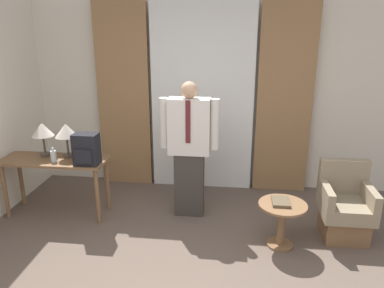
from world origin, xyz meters
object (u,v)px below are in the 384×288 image
at_px(table_lamp_left, 42,131).
at_px(book, 281,202).
at_px(armchair, 344,209).
at_px(side_table, 282,217).
at_px(desk, 55,168).
at_px(backpack, 86,149).
at_px(person, 189,146).
at_px(table_lamp_right, 66,132).
at_px(bottle_near_edge, 53,156).

relative_size(table_lamp_left, book, 1.75).
xyz_separation_m(table_lamp_left, armchair, (3.54, -0.21, -0.72)).
bearing_deg(table_lamp_left, side_table, -10.09).
bearing_deg(desk, backpack, -14.05).
xyz_separation_m(desk, person, (1.62, 0.19, 0.28)).
xyz_separation_m(table_lamp_left, table_lamp_right, (0.30, 0.00, 0.00)).
xyz_separation_m(table_lamp_left, bottle_near_edge, (0.19, -0.17, -0.25)).
bearing_deg(backpack, side_table, -7.71).
height_order(bottle_near_edge, armchair, bottle_near_edge).
relative_size(table_lamp_left, side_table, 0.83).
height_order(desk, side_table, desk).
height_order(table_lamp_left, side_table, table_lamp_left).
xyz_separation_m(desk, bottle_near_edge, (0.04, -0.08, 0.19)).
distance_m(backpack, book, 2.24).
height_order(bottle_near_edge, person, person).
distance_m(desk, book, 2.69).
distance_m(table_lamp_left, person, 1.78).
relative_size(person, armchair, 1.98).
height_order(backpack, person, person).
bearing_deg(person, table_lamp_right, -176.12).
height_order(person, side_table, person).
distance_m(desk, table_lamp_left, 0.47).
distance_m(table_lamp_left, backpack, 0.67).
relative_size(armchair, book, 3.49).
distance_m(armchair, book, 0.80).
relative_size(person, side_table, 3.28).
bearing_deg(armchair, desk, 177.90).
xyz_separation_m(bottle_near_edge, side_table, (2.64, -0.34, -0.46)).
bearing_deg(armchair, backpack, 179.87).
bearing_deg(bottle_near_edge, person, 9.55).
relative_size(desk, table_lamp_left, 3.04).
xyz_separation_m(armchair, book, (-0.73, -0.27, 0.18)).
bearing_deg(desk, table_lamp_right, 30.12).
bearing_deg(backpack, bottle_near_edge, 174.91).
bearing_deg(table_lamp_left, armchair, -3.41).
xyz_separation_m(table_lamp_right, book, (2.51, -0.48, -0.54)).
bearing_deg(backpack, person, 14.77).
xyz_separation_m(desk, side_table, (2.68, -0.42, -0.27)).
distance_m(backpack, person, 1.19).
bearing_deg(person, side_table, -29.73).
distance_m(bottle_near_edge, person, 1.61).
relative_size(desk, backpack, 3.48).
distance_m(armchair, side_table, 0.77).
xyz_separation_m(backpack, side_table, (2.21, -0.30, -0.57)).
height_order(bottle_near_edge, side_table, bottle_near_edge).
bearing_deg(side_table, table_lamp_left, 169.91).
height_order(table_lamp_right, bottle_near_edge, table_lamp_right).
distance_m(bottle_near_edge, book, 2.65).
height_order(table_lamp_left, armchair, table_lamp_left).
bearing_deg(book, person, 150.69).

